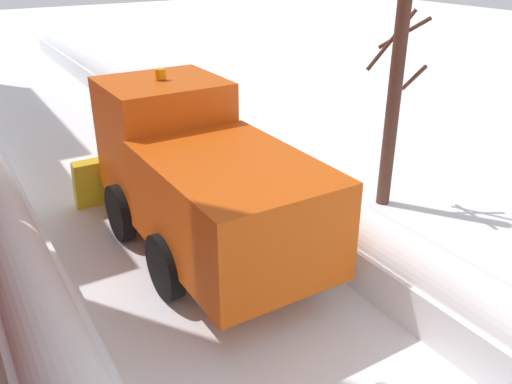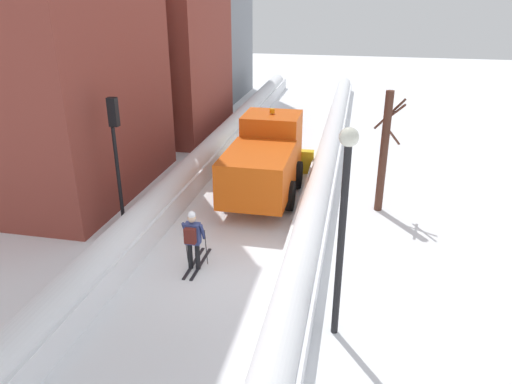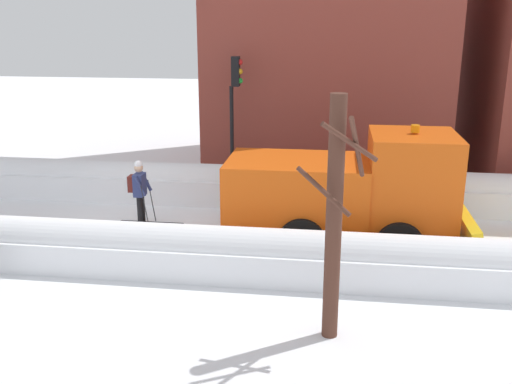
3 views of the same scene
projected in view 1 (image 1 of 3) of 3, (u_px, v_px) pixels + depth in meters
The scene contains 4 objects.
ground_plane at pixel (107, 177), 13.10m from camera, with size 80.00×80.00×0.00m, color white.
snowbank_right at pixel (202, 138), 14.11m from camera, with size 1.10×36.00×1.16m.
plow_truck at pixel (197, 175), 9.52m from camera, with size 3.20×5.98×3.12m.
bare_tree_near at pixel (393, 104), 10.91m from camera, with size 0.98×1.32×4.33m.
Camera 1 is at (-3.15, -2.16, 5.24)m, focal length 37.42 mm.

